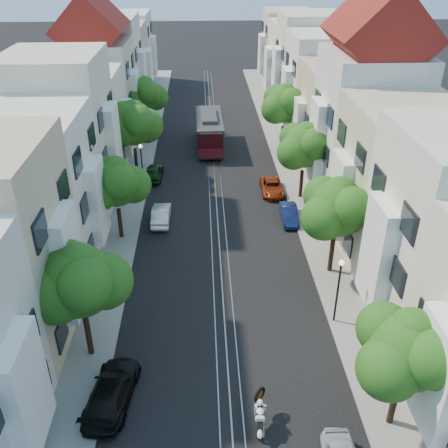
{
  "coord_description": "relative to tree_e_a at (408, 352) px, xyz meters",
  "views": [
    {
      "loc": [
        -1.02,
        -17.94,
        19.23
      ],
      "look_at": [
        0.3,
        11.84,
        2.2
      ],
      "focal_mm": 40.0,
      "sensor_mm": 36.0,
      "label": 1
    }
  ],
  "objects": [
    {
      "name": "ground",
      "position": [
        -7.26,
        31.02,
        -4.4
      ],
      "size": [
        200.0,
        200.0,
        0.0
      ],
      "primitive_type": "plane",
      "color": "black",
      "rests_on": "ground"
    },
    {
      "name": "sidewalk_east",
      "position": [
        -0.01,
        31.02,
        -4.34
      ],
      "size": [
        2.5,
        80.0,
        0.12
      ],
      "primitive_type": "cube",
      "color": "gray",
      "rests_on": "ground"
    },
    {
      "name": "sidewalk_west",
      "position": [
        -14.51,
        31.02,
        -4.34
      ],
      "size": [
        2.5,
        80.0,
        0.12
      ],
      "primitive_type": "cube",
      "color": "gray",
      "rests_on": "ground"
    },
    {
      "name": "rail_left",
      "position": [
        -7.81,
        31.02,
        -4.39
      ],
      "size": [
        0.06,
        80.0,
        0.02
      ],
      "primitive_type": "cube",
      "color": "gray",
      "rests_on": "ground"
    },
    {
      "name": "rail_slot",
      "position": [
        -7.26,
        31.02,
        -4.39
      ],
      "size": [
        0.06,
        80.0,
        0.02
      ],
      "primitive_type": "cube",
      "color": "gray",
      "rests_on": "ground"
    },
    {
      "name": "rail_right",
      "position": [
        -6.71,
        31.02,
        -4.39
      ],
      "size": [
        0.06,
        80.0,
        0.02
      ],
      "primitive_type": "cube",
      "color": "gray",
      "rests_on": "ground"
    },
    {
      "name": "lane_line",
      "position": [
        -7.26,
        31.02,
        -4.4
      ],
      "size": [
        0.08,
        80.0,
        0.01
      ],
      "primitive_type": "cube",
      "color": "tan",
      "rests_on": "ground"
    },
    {
      "name": "townhouses_east",
      "position": [
        4.61,
        30.94,
        0.79
      ],
      "size": [
        7.75,
        72.0,
        12.0
      ],
      "color": "beige",
      "rests_on": "ground"
    },
    {
      "name": "townhouses_west",
      "position": [
        -19.13,
        30.94,
        0.68
      ],
      "size": [
        7.75,
        72.0,
        11.76
      ],
      "color": "silver",
      "rests_on": "ground"
    },
    {
      "name": "tree_e_a",
      "position": [
        0.0,
        0.0,
        0.0
      ],
      "size": [
        4.72,
        3.87,
        6.27
      ],
      "color": "black",
      "rests_on": "ground"
    },
    {
      "name": "tree_e_b",
      "position": [
        0.0,
        12.0,
        0.34
      ],
      "size": [
        4.93,
        4.08,
        6.68
      ],
      "color": "black",
      "rests_on": "ground"
    },
    {
      "name": "tree_e_c",
      "position": [
        0.0,
        23.0,
        0.2
      ],
      "size": [
        4.84,
        3.99,
        6.52
      ],
      "color": "black",
      "rests_on": "ground"
    },
    {
      "name": "tree_e_d",
      "position": [
        0.0,
        34.0,
        0.47
      ],
      "size": [
        5.01,
        4.16,
        6.85
      ],
      "color": "black",
      "rests_on": "ground"
    },
    {
      "name": "tree_w_a",
      "position": [
        -14.4,
        5.0,
        0.34
      ],
      "size": [
        4.93,
        4.08,
        6.68
      ],
      "color": "black",
      "rests_on": "ground"
    },
    {
      "name": "tree_w_b",
      "position": [
        -14.4,
        17.0,
        0.0
      ],
      "size": [
        4.72,
        3.87,
        6.27
      ],
      "color": "black",
      "rests_on": "ground"
    },
    {
      "name": "tree_w_c",
      "position": [
        -14.4,
        28.0,
        0.67
      ],
      "size": [
        5.13,
        4.28,
        7.09
      ],
      "color": "black",
      "rests_on": "ground"
    },
    {
      "name": "tree_w_d",
      "position": [
        -14.4,
        39.0,
        0.2
      ],
      "size": [
        4.84,
        3.99,
        6.52
      ],
      "color": "black",
      "rests_on": "ground"
    },
    {
      "name": "lamp_east",
      "position": [
        -0.96,
        7.02,
        -1.55
      ],
      "size": [
        0.32,
        0.32,
        4.16
      ],
      "color": "black",
      "rests_on": "ground"
    },
    {
      "name": "lamp_west",
      "position": [
        -13.56,
        25.02,
        -1.55
      ],
      "size": [
        0.32,
        0.32,
        4.16
      ],
      "color": "black",
      "rests_on": "ground"
    },
    {
      "name": "sportbike_rider",
      "position": [
        -6.02,
        0.1,
        -3.49
      ],
      "size": [
        0.66,
        2.02,
        1.66
      ],
      "rotation": [
        0.0,
        0.0,
        -0.09
      ],
      "color": "black",
      "rests_on": "ground"
    },
    {
      "name": "cable_car",
      "position": [
        -7.59,
        35.31,
        -2.45
      ],
      "size": [
        2.84,
        8.61,
        3.29
      ],
      "rotation": [
        0.0,
        0.0,
        0.02
      ],
      "color": "black",
      "rests_on": "ground"
    },
    {
      "name": "parked_car_e_mid",
      "position": [
        -1.66,
        19.05,
        -3.82
      ],
      "size": [
        1.31,
        3.54,
        1.16
      ],
      "primitive_type": "imported",
      "rotation": [
        0.0,
        0.0,
        -0.02
      ],
      "color": "#0E1B47",
      "rests_on": "ground"
    },
    {
      "name": "parked_car_e_far",
      "position": [
        -2.38,
        24.05,
        -3.85
      ],
      "size": [
        1.84,
        3.98,
        1.11
      ],
      "primitive_type": "imported",
      "rotation": [
        0.0,
        0.0,
        -0.0
      ],
      "color": "maroon",
      "rests_on": "ground"
    },
    {
      "name": "parked_car_w_near",
      "position": [
        -12.86,
        1.84,
        -3.71
      ],
      "size": [
        2.56,
        4.96,
        1.37
      ],
      "primitive_type": "imported",
      "rotation": [
        0.0,
        0.0,
        3.0
      ],
      "color": "black",
      "rests_on": "ground"
    },
    {
      "name": "parked_car_w_mid",
      "position": [
        -11.66,
        19.3,
        -3.76
      ],
      "size": [
        1.36,
        3.86,
        1.27
      ],
      "primitive_type": "imported",
      "rotation": [
        0.0,
        0.0,
        3.14
      ],
      "color": "silver",
      "rests_on": "ground"
    },
    {
      "name": "parked_car_w_far",
      "position": [
        -12.86,
        27.46,
        -3.74
      ],
      "size": [
        1.78,
        3.97,
        1.33
      ],
      "primitive_type": "imported",
      "rotation": [
        0.0,
        0.0,
        3.08
      ],
      "color": "black",
      "rests_on": "ground"
    }
  ]
}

